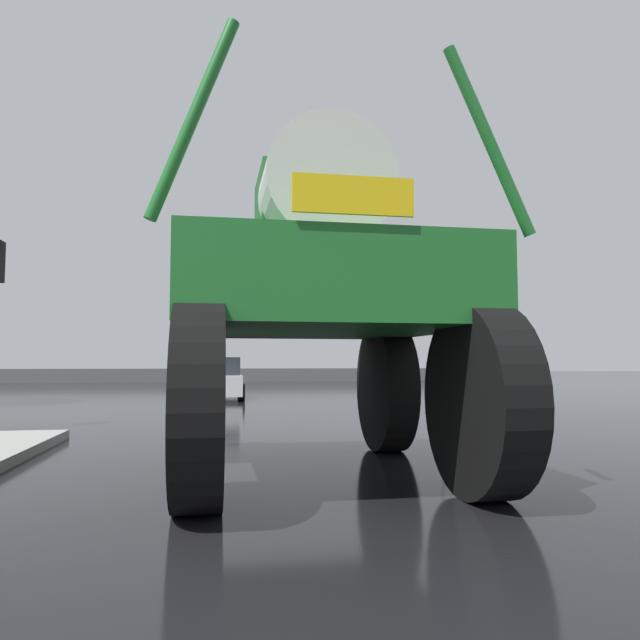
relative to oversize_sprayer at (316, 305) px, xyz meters
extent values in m
plane|color=black|center=(-0.38, 11.18, -2.06)|extent=(120.00, 120.00, 0.00)
cylinder|color=black|center=(-1.39, 1.65, -1.09)|extent=(0.46, 1.94, 1.93)
cylinder|color=black|center=(1.36, 1.67, -1.09)|extent=(0.46, 1.94, 1.93)
cylinder|color=black|center=(-1.36, -1.62, -1.09)|extent=(0.46, 1.94, 1.93)
cylinder|color=black|center=(1.39, -1.60, -1.09)|extent=(0.46, 1.94, 1.93)
cube|color=#1E6B28|center=(0.00, 0.03, 0.11)|extent=(3.28, 4.00, 0.92)
cube|color=#1A5B22|center=(0.00, 0.43, 1.16)|extent=(1.40, 1.40, 1.18)
cylinder|color=silver|center=(0.00, -0.55, 1.30)|extent=(1.47, 1.15, 1.46)
cylinder|color=#1E6B28|center=(-1.45, -1.77, 1.53)|extent=(0.84, 0.13, 1.96)
cylinder|color=#1E6B28|center=(1.48, -1.75, 1.51)|extent=(0.95, 0.13, 1.92)
cube|color=yellow|center=(0.01, -1.99, 0.82)|extent=(1.14, 0.05, 0.36)
cube|color=silver|center=(-1.17, 15.01, -1.53)|extent=(1.74, 4.12, 0.70)
cube|color=#23282D|center=(-1.17, 14.86, -0.86)|extent=(1.58, 2.12, 0.64)
cylinder|color=black|center=(-2.00, 16.37, -1.76)|extent=(0.19, 0.60, 0.60)
cylinder|color=black|center=(-0.30, 16.35, -1.76)|extent=(0.19, 0.60, 0.60)
cylinder|color=black|center=(-2.03, 13.67, -1.76)|extent=(0.19, 0.60, 0.60)
cylinder|color=black|center=(-0.33, 13.65, -1.76)|extent=(0.19, 0.60, 0.60)
sphere|color=red|center=(-5.64, 5.86, 1.60)|extent=(0.17, 0.17, 0.17)
sphere|color=#3C2403|center=(-5.64, 5.86, 1.33)|extent=(0.17, 0.17, 0.17)
cylinder|color=#A8AAAF|center=(3.71, 5.45, -0.11)|extent=(0.11, 0.11, 3.89)
cube|color=black|center=(3.71, 5.67, 1.31)|extent=(0.24, 0.32, 0.84)
sphere|color=red|center=(3.71, 5.86, 1.58)|extent=(0.17, 0.17, 0.17)
sphere|color=#3C2403|center=(3.71, 5.86, 1.31)|extent=(0.17, 0.17, 0.17)
sphere|color=black|center=(3.71, 5.86, 1.04)|extent=(0.17, 0.17, 0.17)
cube|color=#59595B|center=(-0.38, 33.77, -1.61)|extent=(31.72, 0.24, 0.90)
camera|label=1|loc=(-1.20, -7.22, -0.70)|focal=33.44mm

